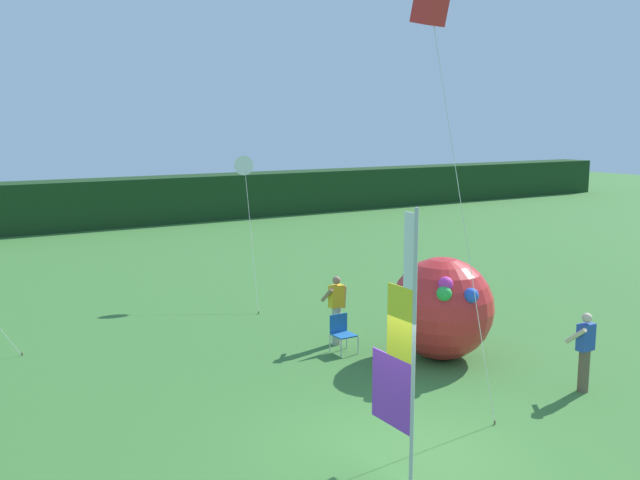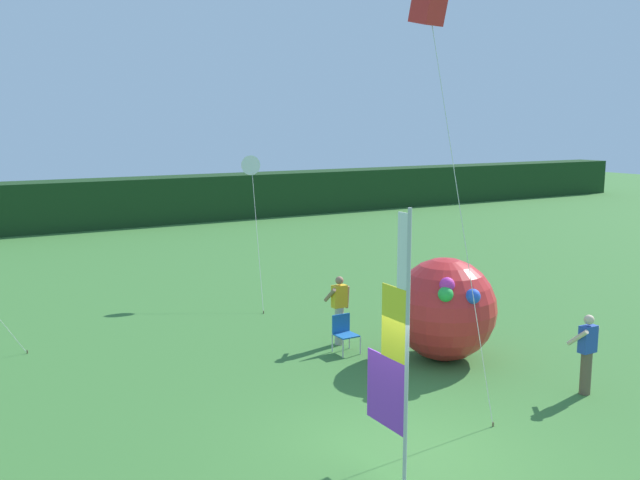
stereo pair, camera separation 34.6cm
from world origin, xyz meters
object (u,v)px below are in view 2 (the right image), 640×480
Objects in this scene: banner_flag at (395,351)px; folding_chair at (344,331)px; person_mid_field at (587,352)px; inflatable_balloon at (445,309)px; person_near_banner at (339,308)px; kite_red_box_0 at (429,7)px; kite_white_delta_2 at (252,166)px.

folding_chair is at bearing 64.94° from banner_flag.
inflatable_balloon reaches higher than person_mid_field.
person_mid_field is at bearing 8.76° from banner_flag.
person_near_banner is 0.71× the size of inflatable_balloon.
folding_chair is at bearing 120.71° from person_mid_field.
person_mid_field is at bearing -63.88° from person_near_banner.
inflatable_balloon is 0.31× the size of kite_red_box_0.
kite_white_delta_2 reaches higher than person_mid_field.
inflatable_balloon is 6.98m from kite_red_box_0.
banner_flag is at bearing -105.50° from kite_white_delta_2.
banner_flag is 0.54× the size of kite_red_box_0.
inflatable_balloon is 2.69× the size of folding_chair.
folding_chair is 0.20× the size of kite_white_delta_2.
kite_red_box_0 reaches higher than person_mid_field.
kite_white_delta_2 is at bearing 99.13° from person_mid_field.
folding_chair is 0.12× the size of kite_red_box_0.
person_mid_field is (5.34, 0.82, -1.14)m from banner_flag.
kite_red_box_0 is 11.46m from kite_white_delta_2.
banner_flag is 4.72× the size of folding_chair.
banner_flag is at bearing -137.56° from inflatable_balloon.
person_near_banner reaches higher than folding_chair.
inflatable_balloon is (1.50, -2.14, 0.28)m from person_near_banner.
person_mid_field is 0.68× the size of inflatable_balloon.
inflatable_balloon is 0.55× the size of kite_white_delta_2.
person_near_banner is 0.39× the size of kite_white_delta_2.
inflatable_balloon is at bearing 109.00° from person_mid_field.
kite_white_delta_2 reaches higher than banner_flag.
kite_red_box_0 is (1.81, 1.64, 5.30)m from banner_flag.
kite_red_box_0 reaches higher than banner_flag.
person_mid_field is at bearing -71.00° from inflatable_balloon.
person_mid_field is 7.39m from kite_red_box_0.
banner_flag is 1.76× the size of inflatable_balloon.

